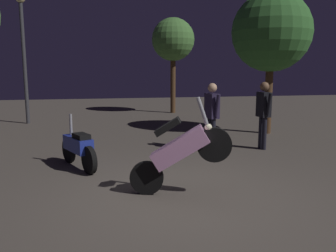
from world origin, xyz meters
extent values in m
plane|color=#4C443D|center=(0.00, 0.00, 0.00)|extent=(40.00, 40.00, 0.00)
cylinder|color=black|center=(-0.56, 0.23, 0.28)|extent=(0.57, 0.26, 0.56)
cylinder|color=black|center=(0.50, -0.09, 0.86)|extent=(0.57, 0.26, 0.56)
cube|color=#C68CB7|center=(-0.03, 0.07, 0.80)|extent=(1.01, 0.56, 0.76)
cube|color=black|center=(-0.22, 0.13, 1.15)|extent=(0.48, 0.35, 0.32)
cylinder|color=gray|center=(0.31, -0.03, 1.41)|extent=(0.21, 0.12, 0.44)
sphere|color=#F2EABF|center=(0.40, -0.06, 1.14)|extent=(0.12, 0.12, 0.12)
cylinder|color=black|center=(-1.52, 1.58, 0.28)|extent=(0.33, 0.55, 0.56)
cylinder|color=black|center=(-1.99, 2.58, 0.28)|extent=(0.33, 0.55, 0.56)
cube|color=navy|center=(-1.76, 2.08, 0.51)|extent=(0.68, 0.99, 0.30)
cube|color=black|center=(-1.67, 1.90, 0.71)|extent=(0.40, 0.50, 0.10)
cylinder|color=gray|center=(-1.90, 2.40, 0.89)|extent=(0.08, 0.08, 0.45)
sphere|color=#F2EABF|center=(-1.95, 2.49, 0.56)|extent=(0.12, 0.12, 0.12)
cylinder|color=black|center=(1.51, 2.97, 0.42)|extent=(0.12, 0.12, 0.84)
cylinder|color=black|center=(1.47, 3.12, 0.42)|extent=(0.12, 0.12, 0.84)
cube|color=#261E38|center=(1.49, 3.04, 1.15)|extent=(0.32, 0.41, 0.62)
sphere|color=tan|center=(1.49, 3.04, 1.60)|extent=(0.23, 0.23, 0.23)
cylinder|color=#261E38|center=(1.55, 2.81, 1.18)|extent=(0.13, 0.20, 0.57)
cylinder|color=#261E38|center=(1.43, 3.28, 1.18)|extent=(0.13, 0.20, 0.57)
cylinder|color=black|center=(2.84, 3.05, 0.42)|extent=(0.12, 0.12, 0.85)
cylinder|color=black|center=(2.86, 2.89, 0.42)|extent=(0.12, 0.12, 0.85)
cube|color=black|center=(2.85, 2.97, 1.16)|extent=(0.28, 0.38, 0.63)
sphere|color=brown|center=(2.85, 2.97, 1.63)|extent=(0.23, 0.23, 0.23)
cylinder|color=black|center=(2.83, 3.21, 1.19)|extent=(0.11, 0.20, 0.57)
cylinder|color=black|center=(2.88, 2.73, 1.19)|extent=(0.11, 0.20, 0.57)
cylinder|color=#38383D|center=(-4.00, 8.78, 2.25)|extent=(0.14, 0.14, 4.50)
cylinder|color=#4C331E|center=(4.06, 5.07, 1.17)|extent=(0.24, 0.24, 2.35)
sphere|color=#336B2D|center=(4.06, 5.07, 3.21)|extent=(2.48, 2.48, 2.48)
cylinder|color=#4C331E|center=(2.18, 10.99, 1.37)|extent=(0.24, 0.24, 2.74)
sphere|color=#477A38|center=(2.18, 10.99, 3.44)|extent=(1.99, 1.99, 1.99)
camera|label=1|loc=(-1.29, -5.29, 2.05)|focal=37.27mm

